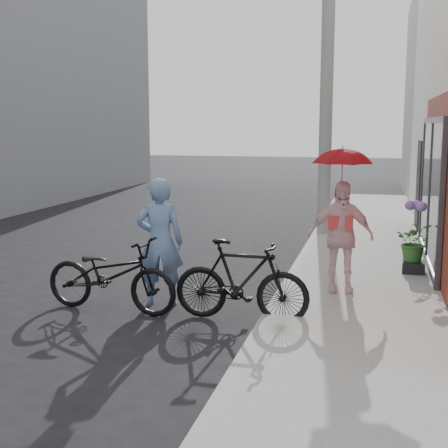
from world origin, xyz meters
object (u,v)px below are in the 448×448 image
at_px(bike_right, 241,281).
at_px(bike_left, 111,275).
at_px(officer, 160,242).
at_px(planter, 413,267).
at_px(utility_pole, 327,78).
at_px(kimono_woman, 340,236).

bearing_deg(bike_right, bike_left, 91.99).
bearing_deg(bike_left, bike_right, -83.40).
distance_m(officer, planter, 4.28).
height_order(utility_pole, bike_right, utility_pole).
bearing_deg(bike_right, officer, 71.75).
height_order(officer, bike_left, officer).
bearing_deg(kimono_woman, utility_pole, 86.99).
bearing_deg(bike_right, kimono_woman, -39.43).
distance_m(officer, kimono_woman, 2.58).
bearing_deg(utility_pole, kimono_woman, -82.37).
bearing_deg(bike_right, planter, -38.01).
height_order(officer, planter, officer).
bearing_deg(planter, utility_pole, 117.01).
bearing_deg(planter, bike_left, -145.52).
xyz_separation_m(utility_pole, bike_left, (-2.30, -6.27, -2.99)).
height_order(bike_right, kimono_woman, kimono_woman).
xyz_separation_m(utility_pole, bike_right, (-0.50, -6.25, -2.97)).
relative_size(bike_right, planter, 4.99).
relative_size(utility_pole, bike_right, 3.96).
relative_size(utility_pole, officer, 3.90).
distance_m(bike_left, planter, 4.95).
bearing_deg(utility_pole, planter, -62.99).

